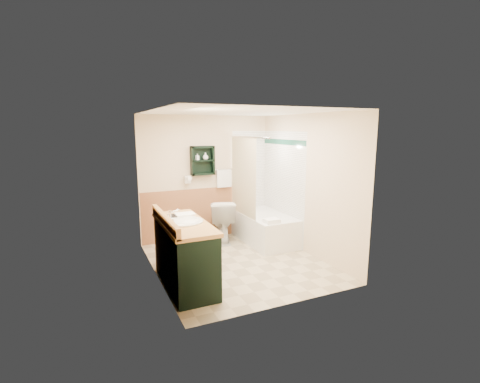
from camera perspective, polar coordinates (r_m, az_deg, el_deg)
name	(u,v)px	position (r m, az deg, el deg)	size (l,w,h in m)	color
floor	(238,262)	(5.78, -0.37, -11.57)	(3.00, 3.00, 0.00)	#C2B28E
back_wall	(206,178)	(6.84, -5.61, 2.28)	(2.60, 0.04, 2.40)	#FFEDC7
left_wall	(153,197)	(5.06, -14.16, -0.88)	(0.04, 3.00, 2.40)	#FFEDC7
right_wall	(307,184)	(6.10, 11.01, 1.14)	(0.04, 3.00, 2.40)	#FFEDC7
ceiling	(238,110)	(5.36, -0.40, 13.17)	(2.60, 3.00, 0.04)	white
wainscot_left	(157,244)	(5.24, -13.44, -8.37)	(2.98, 2.98, 1.00)	#BC784C
wainscot_back	(207,213)	(6.94, -5.41, -3.49)	(2.58, 2.58, 1.00)	#BC784C
mirror_frame	(164,181)	(4.48, -12.41, 1.67)	(1.30, 1.30, 1.00)	brown
mirror_glass	(164,181)	(4.48, -12.34, 1.68)	(1.20, 1.20, 0.90)	white
tile_right	(282,187)	(6.71, 6.98, 0.80)	(1.50, 1.50, 2.10)	white
tile_back	(254,182)	(7.22, 2.25, 1.54)	(0.95, 0.95, 2.10)	white
tile_accent	(283,142)	(6.62, 7.07, 8.07)	(1.50, 1.50, 0.10)	#154A39
wall_shelf	(203,161)	(6.66, -6.15, 5.08)	(0.45, 0.15, 0.55)	black
hair_dryer	(187,180)	(6.64, -8.62, 1.96)	(0.10, 0.24, 0.18)	white
towel_bar	(224,170)	(6.88, -2.68, 3.62)	(0.40, 0.06, 0.40)	white
curtain_rod	(248,137)	(6.26, 1.24, 8.93)	(0.03, 0.03, 1.60)	silver
shower_curtain	(243,183)	(6.50, 0.54, 1.45)	(1.05, 1.05, 1.70)	beige
vanity	(185,254)	(4.92, -9.04, -10.06)	(0.59, 1.43, 0.91)	black
bathtub	(265,227)	(6.75, 4.06, -5.90)	(0.81, 1.50, 0.54)	white
toilet	(222,221)	(6.71, -2.96, -4.81)	(0.46, 0.82, 0.80)	white
counter_towel	(185,215)	(5.09, -9.04, -3.79)	(0.26, 0.21, 0.04)	white
vanity_book	(166,210)	(5.02, -12.05, -2.98)	(0.17, 0.02, 0.23)	black
tub_towel	(272,221)	(6.08, 5.22, -4.80)	(0.25, 0.21, 0.07)	white
soap_bottle_a	(197,158)	(6.62, -7.02, 5.41)	(0.06, 0.12, 0.06)	white
soap_bottle_b	(205,157)	(6.67, -5.69, 5.67)	(0.10, 0.13, 0.10)	white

